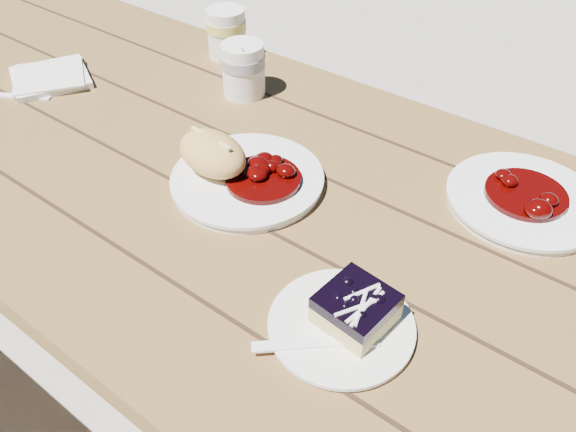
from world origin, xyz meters
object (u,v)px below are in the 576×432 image
Objects in this scene: second_plate at (523,201)px; second_cup at (227,33)px; picnic_table at (203,220)px; dessert_plate at (341,326)px; main_plate at (247,180)px; coffee_cup at (243,70)px; blueberry_cake at (356,308)px; bread_roll at (212,154)px.

second_plate is 2.21× the size of second_cup.
dessert_plate is at bearing -21.73° from picnic_table.
second_cup reaches higher than dessert_plate.
second_cup is at bearing 135.26° from main_plate.
coffee_cup is at bearing 131.10° from main_plate.
blueberry_cake reaches higher than picnic_table.
bread_roll is 0.29m from coffee_cup.
second_plate is (0.44, 0.24, -0.04)m from bread_roll.
picnic_table is 0.49m from blueberry_cake.
coffee_cup is at bearing 149.31° from blueberry_cake.
coffee_cup reaches higher than picnic_table.
picnic_table is 0.48m from dessert_plate.
main_plate is at bearing -149.95° from second_plate.
blueberry_cake is at bearing -36.97° from second_cup.
blueberry_cake is 0.37m from second_plate.
picnic_table is 18.74× the size of coffee_cup.
main_plate is 1.37× the size of dessert_plate.
picnic_table is 0.22m from main_plate.
second_cup reaches higher than picnic_table.
main_plate is (0.13, -0.01, 0.17)m from picnic_table.
dessert_plate is at bearing -38.41° from coffee_cup.
main_plate is 2.31× the size of second_cup.
bread_roll is at bearing -59.91° from coffee_cup.
dessert_plate is 1.69× the size of coffee_cup.
second_plate is at bearing -9.05° from second_cup.
blueberry_cake is at bearing -19.05° from bread_roll.
coffee_cup is at bearing 141.59° from dessert_plate.
second_cup reaches higher than second_plate.
bread_roll is 0.72× the size of dessert_plate.
coffee_cup is 0.18m from second_cup.
bread_roll is 0.55× the size of second_plate.
bread_roll is 0.37m from dessert_plate.
main_plate is 1.05× the size of second_plate.
second_plate is at bearing 75.30° from dessert_plate.
blueberry_cake is (0.43, -0.15, 0.19)m from picnic_table.
blueberry_cake is 0.86× the size of coffee_cup.
second_plate is at bearing 22.16° from picnic_table.
coffee_cup is (-0.06, 0.22, 0.21)m from picnic_table.
coffee_cup reaches higher than bread_roll.
main_plate is at bearing -4.75° from picnic_table.
main_plate is 0.07m from bread_roll.
second_plate is at bearing -0.52° from coffee_cup.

